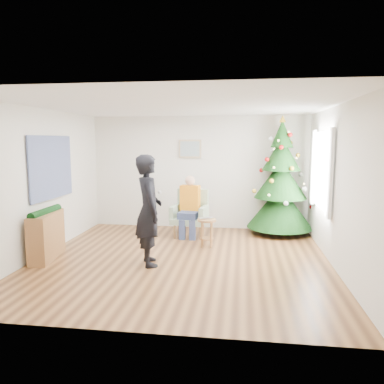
# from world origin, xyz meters

# --- Properties ---
(floor) EXTENTS (5.00, 5.00, 0.00)m
(floor) POSITION_xyz_m (0.00, 0.00, 0.00)
(floor) COLOR brown
(floor) RESTS_ON ground
(ceiling) EXTENTS (5.00, 5.00, 0.00)m
(ceiling) POSITION_xyz_m (0.00, 0.00, 2.60)
(ceiling) COLOR white
(ceiling) RESTS_ON wall_back
(wall_back) EXTENTS (5.00, 0.00, 5.00)m
(wall_back) POSITION_xyz_m (0.00, 2.50, 1.30)
(wall_back) COLOR silver
(wall_back) RESTS_ON floor
(wall_front) EXTENTS (5.00, 0.00, 5.00)m
(wall_front) POSITION_xyz_m (0.00, -2.50, 1.30)
(wall_front) COLOR silver
(wall_front) RESTS_ON floor
(wall_left) EXTENTS (0.00, 5.00, 5.00)m
(wall_left) POSITION_xyz_m (-2.50, 0.00, 1.30)
(wall_left) COLOR silver
(wall_left) RESTS_ON floor
(wall_right) EXTENTS (0.00, 5.00, 5.00)m
(wall_right) POSITION_xyz_m (2.50, 0.00, 1.30)
(wall_right) COLOR silver
(wall_right) RESTS_ON floor
(window_panel) EXTENTS (0.04, 1.30, 1.40)m
(window_panel) POSITION_xyz_m (2.47, 1.00, 1.50)
(window_panel) COLOR white
(window_panel) RESTS_ON wall_right
(curtains) EXTENTS (0.05, 1.75, 1.50)m
(curtains) POSITION_xyz_m (2.44, 1.00, 1.50)
(curtains) COLOR white
(curtains) RESTS_ON wall_right
(christmas_tree) EXTENTS (1.42, 1.42, 2.58)m
(christmas_tree) POSITION_xyz_m (1.84, 2.15, 1.16)
(christmas_tree) COLOR #3F2816
(christmas_tree) RESTS_ON floor
(stool) EXTENTS (0.36, 0.36, 0.54)m
(stool) POSITION_xyz_m (0.35, 0.88, 0.28)
(stool) COLOR brown
(stool) RESTS_ON floor
(laptop) EXTENTS (0.35, 0.30, 0.02)m
(laptop) POSITION_xyz_m (0.35, 0.88, 0.55)
(laptop) COLOR silver
(laptop) RESTS_ON stool
(armchair) EXTENTS (0.81, 0.76, 0.99)m
(armchair) POSITION_xyz_m (-0.09, 1.67, 0.36)
(armchair) COLOR gray
(armchair) RESTS_ON floor
(seated_person) EXTENTS (0.44, 0.62, 1.30)m
(seated_person) POSITION_xyz_m (-0.10, 1.62, 0.66)
(seated_person) COLOR navy
(seated_person) RESTS_ON armchair
(standing_man) EXTENTS (0.66, 0.78, 1.82)m
(standing_man) POSITION_xyz_m (-0.49, -0.29, 0.91)
(standing_man) COLOR black
(standing_man) RESTS_ON floor
(game_controller) EXTENTS (0.08, 0.13, 0.04)m
(game_controller) POSITION_xyz_m (-0.30, -0.32, 1.21)
(game_controller) COLOR white
(game_controller) RESTS_ON standing_man
(console) EXTENTS (0.44, 1.03, 0.80)m
(console) POSITION_xyz_m (-2.33, -0.23, 0.40)
(console) COLOR brown
(console) RESTS_ON floor
(garland) EXTENTS (0.14, 0.90, 0.14)m
(garland) POSITION_xyz_m (-2.33, -0.23, 0.82)
(garland) COLOR black
(garland) RESTS_ON console
(tapestry) EXTENTS (0.03, 1.50, 1.15)m
(tapestry) POSITION_xyz_m (-2.46, 0.30, 1.55)
(tapestry) COLOR black
(tapestry) RESTS_ON wall_left
(framed_picture) EXTENTS (0.52, 0.05, 0.42)m
(framed_picture) POSITION_xyz_m (-0.20, 2.46, 1.85)
(framed_picture) COLOR tan
(framed_picture) RESTS_ON wall_back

